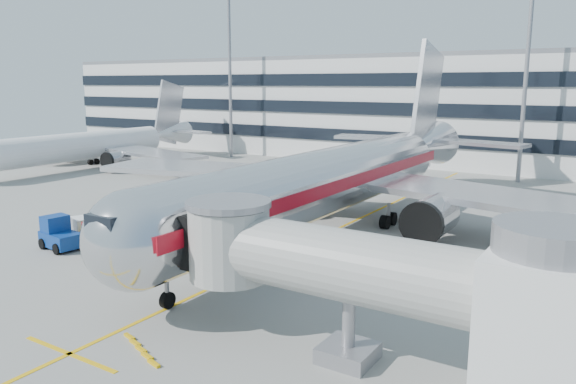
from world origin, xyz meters
The scene contains 15 objects.
ground centered at (0.00, 0.00, 0.00)m, with size 180.00×180.00×0.00m, color gray.
lead_in_line centered at (0.00, 10.00, 0.01)m, with size 0.25×70.00×0.01m, color #DEA60B.
stop_bar centered at (0.00, -14.00, 0.01)m, with size 6.00×0.25×0.01m, color #DEA60B.
main_jet centered at (0.00, 11.72, 4.23)m, with size 50.95×48.70×16.06m.
jet_bridge centered at (12.18, -8.00, 3.87)m, with size 17.80×4.50×7.00m.
terminal centered at (0.00, 57.95, 7.80)m, with size 150.00×24.25×15.60m.
light_mast_west centered at (-35.00, 42.00, 14.88)m, with size 2.40×1.20×25.45m.
light_mast_centre centered at (8.00, 42.00, 14.88)m, with size 2.40×1.20×25.45m.
second_jet centered at (-44.02, 22.80, 3.18)m, with size 38.21×36.52×12.04m.
belt_loader centered at (-10.47, -2.24, 0.59)m, with size 4.48×2.16×2.10m.
baggage_tug centered at (-14.17, -4.25, 1.02)m, with size 3.32×2.35×2.33m.
cargo_container_left centered at (-14.07, -2.00, 0.93)m, with size 2.28×2.28×1.86m.
cargo_container_right centered at (-17.82, 3.44, 0.81)m, with size 2.00×2.00×1.61m.
cargo_container_front centered at (-9.65, 0.93, 0.74)m, with size 1.56×1.56×1.47m.
ramp_worker centered at (-4.82, -0.78, 0.84)m, with size 0.61×0.40×1.68m, color #A1F419.
Camera 1 is at (20.18, -27.95, 11.62)m, focal length 35.00 mm.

